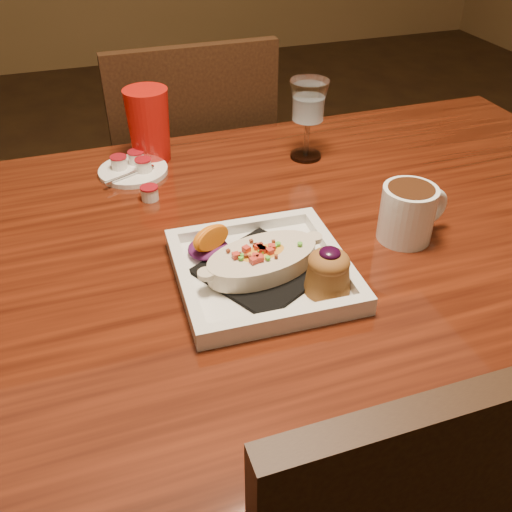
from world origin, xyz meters
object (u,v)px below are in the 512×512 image
object	(u,v)px
saucer	(133,168)
red_tumbler	(149,125)
plate	(270,267)
chair_far	(191,190)
coffee_mug	(409,211)
table	(268,283)
goblet	(308,105)

from	to	relation	value
saucer	red_tumbler	xyz separation A→B (m)	(0.05, 0.05, 0.06)
plate	red_tumbler	world-z (taller)	red_tumbler
chair_far	coffee_mug	world-z (taller)	chair_far
coffee_mug	table	bearing A→B (deg)	155.44
coffee_mug	goblet	xyz separation A→B (m)	(-0.04, 0.33, 0.06)
chair_far	goblet	size ratio (longest dim) A/B	5.69
table	chair_far	distance (m)	0.65
goblet	saucer	xyz separation A→B (m)	(-0.36, 0.04, -0.10)
chair_far	saucer	xyz separation A→B (m)	(-0.18, -0.32, 0.25)
plate	coffee_mug	world-z (taller)	coffee_mug
coffee_mug	red_tumbler	bearing A→B (deg)	122.20
plate	red_tumbler	size ratio (longest dim) A/B	1.78
goblet	red_tumbler	size ratio (longest dim) A/B	1.10
plate	saucer	xyz separation A→B (m)	(-0.14, 0.41, -0.01)
table	plate	world-z (taller)	plate
red_tumbler	plate	bearing A→B (deg)	-78.58
table	red_tumbler	xyz separation A→B (m)	(-0.13, 0.36, 0.17)
goblet	red_tumbler	xyz separation A→B (m)	(-0.31, 0.10, -0.04)
chair_far	goblet	distance (m)	0.54
plate	goblet	distance (m)	0.43
goblet	chair_far	bearing A→B (deg)	115.77
table	saucer	distance (m)	0.37
goblet	saucer	world-z (taller)	goblet
table	goblet	size ratio (longest dim) A/B	9.17
table	red_tumbler	bearing A→B (deg)	109.93
coffee_mug	goblet	bearing A→B (deg)	90.05
table	saucer	size ratio (longest dim) A/B	10.92
table	coffee_mug	xyz separation A→B (m)	(0.22, -0.07, 0.15)
chair_far	coffee_mug	bearing A→B (deg)	107.30
goblet	table	bearing A→B (deg)	-124.01
plate	coffee_mug	xyz separation A→B (m)	(0.25, 0.04, 0.03)
plate	goblet	size ratio (longest dim) A/B	1.62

